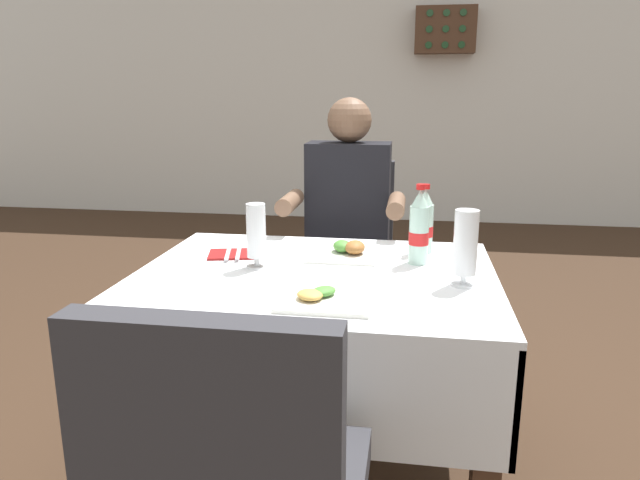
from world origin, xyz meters
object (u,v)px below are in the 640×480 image
at_px(beer_glass_left, 256,236).
at_px(wall_bottle_rack, 445,30).
at_px(plate_near_camera, 324,297).
at_px(cola_bottle_primary, 419,229).
at_px(chair_far_diner_seat, 345,254).
at_px(plate_far_diner, 345,251).
at_px(napkin_cutlery_set, 234,254).
at_px(main_dining_table, 315,322).
at_px(cola_bottle_secondary, 424,223).
at_px(seated_diner_far, 347,227).
at_px(beer_glass_middle, 465,248).

distance_m(beer_glass_left, wall_bottle_rack, 4.32).
distance_m(plate_near_camera, beer_glass_left, 0.39).
bearing_deg(cola_bottle_primary, chair_far_diner_seat, 114.80).
distance_m(plate_near_camera, plate_far_diner, 0.46).
height_order(cola_bottle_primary, napkin_cutlery_set, cola_bottle_primary).
height_order(chair_far_diner_seat, cola_bottle_primary, cola_bottle_primary).
bearing_deg(plate_near_camera, main_dining_table, 104.97).
distance_m(plate_far_diner, napkin_cutlery_set, 0.39).
xyz_separation_m(main_dining_table, cola_bottle_secondary, (0.34, 0.29, 0.27)).
bearing_deg(cola_bottle_primary, seated_diner_far, 117.41).
distance_m(main_dining_table, napkin_cutlery_set, 0.39).
relative_size(beer_glass_left, cola_bottle_secondary, 0.86).
height_order(cola_bottle_secondary, wall_bottle_rack, wall_bottle_rack).
bearing_deg(cola_bottle_secondary, chair_far_diner_seat, 121.67).
bearing_deg(main_dining_table, napkin_cutlery_set, 154.00).
xyz_separation_m(plate_far_diner, beer_glass_middle, (0.38, -0.27, 0.10)).
bearing_deg(beer_glass_left, cola_bottle_primary, 14.54).
relative_size(plate_far_diner, wall_bottle_rack, 0.44).
relative_size(beer_glass_left, beer_glass_middle, 0.93).
bearing_deg(seated_diner_far, wall_bottle_rack, 81.20).
bearing_deg(seated_diner_far, plate_far_diner, -84.24).
xyz_separation_m(cola_bottle_primary, cola_bottle_secondary, (0.02, 0.14, -0.01)).
bearing_deg(wall_bottle_rack, napkin_cutlery_set, -102.13).
height_order(seated_diner_far, beer_glass_left, seated_diner_far).
bearing_deg(plate_near_camera, cola_bottle_secondary, 63.32).
distance_m(plate_far_diner, cola_bottle_primary, 0.27).
relative_size(chair_far_diner_seat, plate_far_diner, 3.98).
height_order(plate_near_camera, plate_far_diner, plate_far_diner).
xyz_separation_m(cola_bottle_primary, napkin_cutlery_set, (-0.63, -0.00, -0.11)).
height_order(beer_glass_left, cola_bottle_secondary, cola_bottle_secondary).
relative_size(main_dining_table, cola_bottle_primary, 4.25).
xyz_separation_m(beer_glass_middle, wall_bottle_rack, (0.10, 4.21, 1.01)).
xyz_separation_m(seated_diner_far, plate_near_camera, (0.05, -0.98, 0.03)).
bearing_deg(seated_diner_far, beer_glass_left, -106.50).
xyz_separation_m(seated_diner_far, wall_bottle_rack, (0.53, 3.42, 1.14)).
height_order(main_dining_table, seated_diner_far, seated_diner_far).
bearing_deg(plate_near_camera, beer_glass_left, 134.12).
xyz_separation_m(chair_far_diner_seat, cola_bottle_secondary, (0.34, -0.55, 0.28)).
relative_size(main_dining_table, plate_near_camera, 4.49).
bearing_deg(plate_near_camera, seated_diner_far, 92.85).
xyz_separation_m(chair_far_diner_seat, beer_glass_middle, (0.45, -0.90, 0.29)).
bearing_deg(main_dining_table, plate_near_camera, -75.03).
relative_size(cola_bottle_secondary, wall_bottle_rack, 0.43).
distance_m(plate_far_diner, wall_bottle_rack, 4.12).
distance_m(beer_glass_left, cola_bottle_secondary, 0.60).
bearing_deg(wall_bottle_rack, beer_glass_left, -100.16).
xyz_separation_m(plate_near_camera, napkin_cutlery_set, (-0.38, 0.40, -0.01)).
xyz_separation_m(main_dining_table, plate_near_camera, (0.07, -0.25, 0.18)).
bearing_deg(cola_bottle_primary, plate_near_camera, -122.16).
bearing_deg(napkin_cutlery_set, wall_bottle_rack, 77.87).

